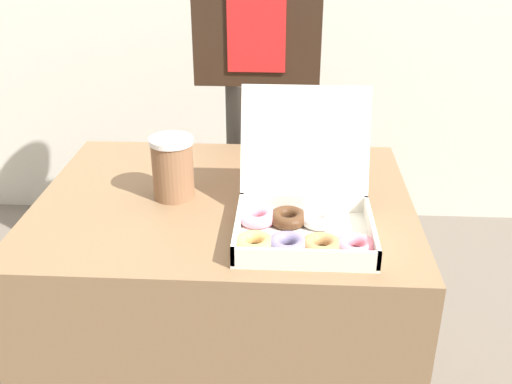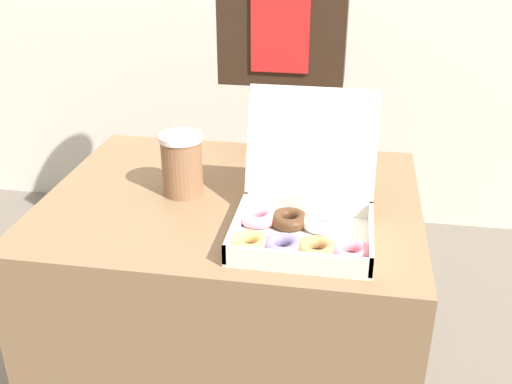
% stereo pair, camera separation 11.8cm
% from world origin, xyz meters
% --- Properties ---
extents(table, '(0.84, 0.66, 0.72)m').
position_xyz_m(table, '(0.00, 0.00, 0.36)').
color(table, brown).
rests_on(table, ground_plane).
extents(donut_box, '(0.30, 0.31, 0.26)m').
position_xyz_m(donut_box, '(0.17, -0.15, 0.76)').
color(donut_box, silver).
rests_on(donut_box, table).
extents(coffee_cup, '(0.10, 0.10, 0.14)m').
position_xyz_m(coffee_cup, '(-0.11, -0.00, 0.79)').
color(coffee_cup, '#8C6042').
rests_on(coffee_cup, table).
extents(person_customer, '(0.35, 0.21, 1.62)m').
position_xyz_m(person_customer, '(0.05, 0.51, 0.91)').
color(person_customer, '#4C4742').
rests_on(person_customer, ground_plane).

